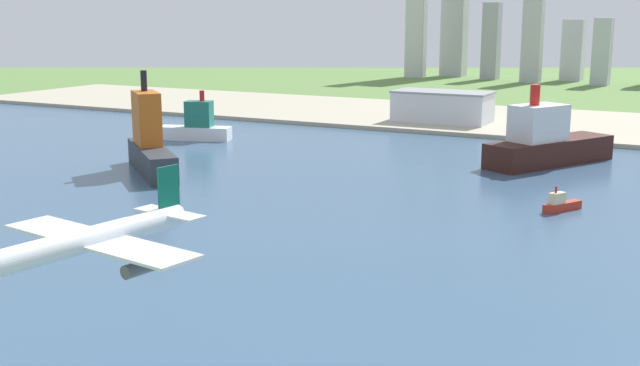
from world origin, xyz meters
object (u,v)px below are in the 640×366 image
warehouse_main (442,106)px  airplane_landing (87,241)px  tugboat_small (561,204)px  container_barge (150,144)px  cargo_ship (546,143)px  ferry_boat (197,126)px

warehouse_main → airplane_landing: bearing=-80.2°
tugboat_small → container_barge: (-171.76, -10.15, 9.79)m
cargo_ship → ferry_boat: 183.98m
cargo_ship → container_barge: bearing=-147.3°
airplane_landing → container_barge: bearing=126.9°
cargo_ship → warehouse_main: bearing=129.7°
airplane_landing → cargo_ship: (19.91, 266.62, -20.61)m
tugboat_small → ferry_boat: bearing=161.0°
container_barge → ferry_boat: size_ratio=1.30×
airplane_landing → warehouse_main: bearing=99.8°
airplane_landing → ferry_boat: (-163.52, 252.49, -23.03)m
airplane_landing → container_barge: container_barge is taller
container_barge → warehouse_main: size_ratio=0.89×
container_barge → warehouse_main: container_barge is taller
tugboat_small → cargo_ship: size_ratio=0.23×
tugboat_small → ferry_boat: (-206.71, 71.10, 5.13)m
ferry_boat → warehouse_main: 152.17m
cargo_ship → container_barge: 176.48m
airplane_landing → tugboat_small: bearing=76.6°
container_barge → ferry_boat: bearing=113.3°
tugboat_small → warehouse_main: warehouse_main is taller
airplane_landing → tugboat_small: 188.57m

